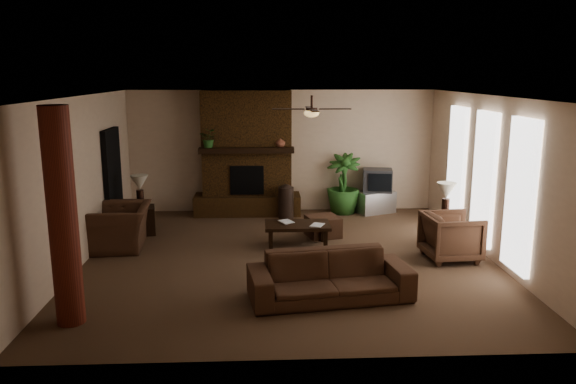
{
  "coord_description": "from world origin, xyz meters",
  "views": [
    {
      "loc": [
        -0.45,
        -9.21,
        3.18
      ],
      "look_at": [
        0.0,
        0.4,
        1.1
      ],
      "focal_mm": 34.54,
      "sensor_mm": 36.0,
      "label": 1
    }
  ],
  "objects_px": {
    "side_table_left": "(142,220)",
    "floor_vase": "(286,199)",
    "armchair_right": "(451,234)",
    "armchair_left": "(120,220)",
    "side_table_right": "(446,232)",
    "lamp_left": "(140,185)",
    "log_column": "(63,218)",
    "ottoman": "(323,226)",
    "sofa": "(330,269)",
    "lamp_right": "(446,193)",
    "coffee_table": "(297,227)",
    "tv_stand": "(375,202)",
    "floor_plant": "(343,197)"
  },
  "relations": [
    {
      "from": "armchair_left",
      "to": "side_table_right",
      "type": "height_order",
      "value": "armchair_left"
    },
    {
      "from": "floor_vase",
      "to": "lamp_left",
      "type": "relative_size",
      "value": 1.18
    },
    {
      "from": "armchair_right",
      "to": "side_table_right",
      "type": "bearing_deg",
      "value": -17.87
    },
    {
      "from": "floor_vase",
      "to": "side_table_right",
      "type": "xyz_separation_m",
      "value": [
        2.9,
        -2.16,
        -0.16
      ]
    },
    {
      "from": "log_column",
      "to": "lamp_right",
      "type": "height_order",
      "value": "log_column"
    },
    {
      "from": "lamp_right",
      "to": "ottoman",
      "type": "bearing_deg",
      "value": 162.15
    },
    {
      "from": "ottoman",
      "to": "floor_vase",
      "type": "relative_size",
      "value": 0.78
    },
    {
      "from": "coffee_table",
      "to": "lamp_right",
      "type": "relative_size",
      "value": 1.85
    },
    {
      "from": "armchair_left",
      "to": "side_table_left",
      "type": "height_order",
      "value": "armchair_left"
    },
    {
      "from": "armchair_left",
      "to": "armchair_right",
      "type": "xyz_separation_m",
      "value": [
        5.88,
        -0.95,
        -0.08
      ]
    },
    {
      "from": "log_column",
      "to": "ottoman",
      "type": "distance_m",
      "value": 5.37
    },
    {
      "from": "floor_vase",
      "to": "lamp_right",
      "type": "relative_size",
      "value": 1.18
    },
    {
      "from": "floor_vase",
      "to": "side_table_left",
      "type": "height_order",
      "value": "floor_vase"
    },
    {
      "from": "coffee_table",
      "to": "ottoman",
      "type": "xyz_separation_m",
      "value": [
        0.55,
        0.61,
        -0.17
      ]
    },
    {
      "from": "log_column",
      "to": "ottoman",
      "type": "relative_size",
      "value": 4.67
    },
    {
      "from": "coffee_table",
      "to": "armchair_left",
      "type": "bearing_deg",
      "value": 178.83
    },
    {
      "from": "ottoman",
      "to": "floor_vase",
      "type": "bearing_deg",
      "value": 115.14
    },
    {
      "from": "log_column",
      "to": "floor_vase",
      "type": "relative_size",
      "value": 3.64
    },
    {
      "from": "side_table_right",
      "to": "lamp_right",
      "type": "relative_size",
      "value": 0.85
    },
    {
      "from": "log_column",
      "to": "armchair_right",
      "type": "distance_m",
      "value": 6.23
    },
    {
      "from": "coffee_table",
      "to": "lamp_right",
      "type": "height_order",
      "value": "lamp_right"
    },
    {
      "from": "lamp_right",
      "to": "sofa",
      "type": "bearing_deg",
      "value": -135.5
    },
    {
      "from": "tv_stand",
      "to": "log_column",
      "type": "bearing_deg",
      "value": -154.99
    },
    {
      "from": "tv_stand",
      "to": "side_table_right",
      "type": "bearing_deg",
      "value": -94.69
    },
    {
      "from": "sofa",
      "to": "floor_plant",
      "type": "relative_size",
      "value": 1.67
    },
    {
      "from": "ottoman",
      "to": "lamp_right",
      "type": "xyz_separation_m",
      "value": [
        2.2,
        -0.71,
        0.8
      ]
    },
    {
      "from": "sofa",
      "to": "lamp_left",
      "type": "xyz_separation_m",
      "value": [
        -3.38,
        3.44,
        0.55
      ]
    },
    {
      "from": "armchair_right",
      "to": "coffee_table",
      "type": "distance_m",
      "value": 2.75
    },
    {
      "from": "armchair_left",
      "to": "floor_plant",
      "type": "bearing_deg",
      "value": 113.32
    },
    {
      "from": "coffee_table",
      "to": "tv_stand",
      "type": "distance_m",
      "value": 3.14
    },
    {
      "from": "armchair_left",
      "to": "lamp_right",
      "type": "bearing_deg",
      "value": 83.78
    },
    {
      "from": "floor_plant",
      "to": "tv_stand",
      "type": "bearing_deg",
      "value": 0.0
    },
    {
      "from": "side_table_left",
      "to": "floor_vase",
      "type": "bearing_deg",
      "value": 20.16
    },
    {
      "from": "tv_stand",
      "to": "floor_plant",
      "type": "distance_m",
      "value": 0.76
    },
    {
      "from": "sofa",
      "to": "log_column",
      "type": "bearing_deg",
      "value": -178.48
    },
    {
      "from": "log_column",
      "to": "tv_stand",
      "type": "xyz_separation_m",
      "value": [
        5.1,
        5.55,
        -1.15
      ]
    },
    {
      "from": "log_column",
      "to": "side_table_right",
      "type": "xyz_separation_m",
      "value": [
        5.92,
        2.98,
        -1.12
      ]
    },
    {
      "from": "armchair_left",
      "to": "lamp_right",
      "type": "xyz_separation_m",
      "value": [
        6.02,
        -0.16,
        0.47
      ]
    },
    {
      "from": "floor_vase",
      "to": "side_table_left",
      "type": "relative_size",
      "value": 1.4
    },
    {
      "from": "lamp_right",
      "to": "tv_stand",
      "type": "bearing_deg",
      "value": 107.13
    },
    {
      "from": "lamp_left",
      "to": "lamp_right",
      "type": "distance_m",
      "value": 5.91
    },
    {
      "from": "floor_plant",
      "to": "lamp_left",
      "type": "height_order",
      "value": "lamp_left"
    },
    {
      "from": "floor_vase",
      "to": "armchair_left",
      "type": "bearing_deg",
      "value": -147.95
    },
    {
      "from": "sofa",
      "to": "ottoman",
      "type": "xyz_separation_m",
      "value": [
        0.24,
        3.1,
        -0.25
      ]
    },
    {
      "from": "armchair_right",
      "to": "floor_vase",
      "type": "distance_m",
      "value": 4.0
    },
    {
      "from": "armchair_left",
      "to": "tv_stand",
      "type": "xyz_separation_m",
      "value": [
        5.24,
        2.38,
        -0.28
      ]
    },
    {
      "from": "log_column",
      "to": "ottoman",
      "type": "xyz_separation_m",
      "value": [
        3.69,
        3.71,
        -1.2
      ]
    },
    {
      "from": "floor_vase",
      "to": "side_table_right",
      "type": "height_order",
      "value": "floor_vase"
    },
    {
      "from": "floor_vase",
      "to": "side_table_left",
      "type": "bearing_deg",
      "value": -159.84
    },
    {
      "from": "side_table_right",
      "to": "lamp_left",
      "type": "bearing_deg",
      "value": 169.63
    }
  ]
}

